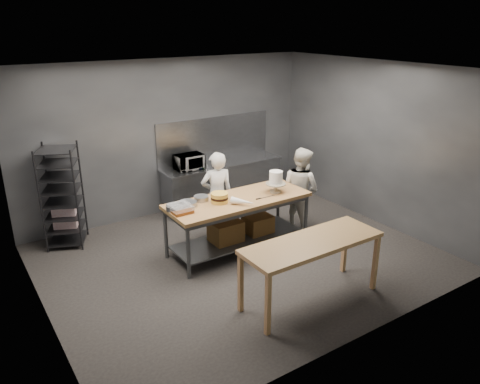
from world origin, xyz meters
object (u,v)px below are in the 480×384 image
object	(u,v)px
near_counter	(312,247)
speed_rack	(62,197)
microwave	(189,162)
frosted_cake_stand	(276,179)
chef_behind	(217,195)
chef_right	(301,189)
layer_cake	(220,198)
work_table	(239,218)

from	to	relation	value
near_counter	speed_rack	size ratio (longest dim) A/B	1.14
near_counter	microwave	distance (m)	3.72
speed_rack	frosted_cake_stand	distance (m)	3.60
microwave	chef_behind	bearing A→B (deg)	-94.94
chef_right	layer_cake	distance (m)	1.79
work_table	chef_right	world-z (taller)	chef_right
speed_rack	frosted_cake_stand	xyz separation A→B (m)	(3.04, -1.91, 0.29)
speed_rack	layer_cake	xyz separation A→B (m)	(2.00, -1.80, 0.14)
speed_rack	chef_behind	world-z (taller)	speed_rack
chef_behind	microwave	bearing A→B (deg)	-80.54
layer_cake	near_counter	bearing A→B (deg)	-79.48
speed_rack	microwave	size ratio (longest dim) A/B	3.23
work_table	microwave	world-z (taller)	microwave
chef_right	layer_cake	size ratio (longest dim) A/B	5.54
chef_right	frosted_cake_stand	xyz separation A→B (m)	(-0.74, -0.20, 0.38)
near_counter	frosted_cake_stand	xyz separation A→B (m)	(0.70, 1.71, 0.33)
layer_cake	chef_behind	bearing A→B (deg)	62.72
microwave	work_table	bearing A→B (deg)	-92.46
near_counter	microwave	world-z (taller)	microwave
chef_right	layer_cake	bearing A→B (deg)	85.44
layer_cake	microwave	bearing A→B (deg)	76.87
work_table	frosted_cake_stand	world-z (taller)	frosted_cake_stand
chef_right	microwave	size ratio (longest dim) A/B	2.83
work_table	frosted_cake_stand	distance (m)	0.89
work_table	speed_rack	distance (m)	2.99
work_table	chef_behind	distance (m)	0.69
work_table	near_counter	bearing A→B (deg)	-90.54
chef_behind	chef_right	xyz separation A→B (m)	(1.44, -0.56, -0.01)
frosted_cake_stand	layer_cake	xyz separation A→B (m)	(-1.04, 0.11, -0.15)
work_table	layer_cake	bearing A→B (deg)	177.03
speed_rack	layer_cake	bearing A→B (deg)	-41.95
chef_behind	near_counter	bearing A→B (deg)	104.59
chef_behind	microwave	xyz separation A→B (m)	(0.11, 1.24, 0.27)
chef_behind	layer_cake	xyz separation A→B (m)	(-0.33, -0.64, 0.22)
layer_cake	work_table	bearing A→B (deg)	-2.97
layer_cake	speed_rack	bearing A→B (deg)	138.05
microwave	frosted_cake_stand	size ratio (longest dim) A/B	1.47
frosted_cake_stand	microwave	bearing A→B (deg)	106.70
layer_cake	chef_right	bearing A→B (deg)	2.71
work_table	layer_cake	world-z (taller)	layer_cake
work_table	chef_right	xyz separation A→B (m)	(1.42, 0.10, 0.20)
chef_right	microwave	distance (m)	2.25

